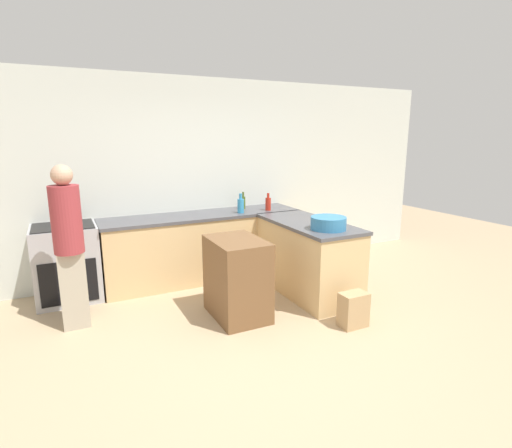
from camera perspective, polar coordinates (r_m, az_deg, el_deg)
The scene contains 12 objects.
ground_plane at distance 4.02m, azimuth 2.13°, elevation -16.21°, with size 14.00×14.00×0.00m, color tan.
wall_back at distance 5.65m, azimuth -8.90°, elevation 6.50°, with size 8.00×0.06×2.70m.
counter_back at distance 5.50m, azimuth -7.47°, elevation -3.17°, with size 2.67×0.67×0.90m.
counter_peninsula at distance 5.01m, azimuth 7.36°, elevation -4.73°, with size 0.69×1.50×0.90m.
range_oven at distance 5.24m, azimuth -25.39°, elevation -5.08°, with size 0.71×0.62×0.91m.
island_table at distance 4.33m, azimuth -2.71°, elevation -7.76°, with size 0.52×0.74×0.86m.
mixing_bowl at distance 4.54m, azimuth 10.31°, elevation 0.13°, with size 0.40×0.40×0.14m.
olive_oil_bottle at distance 5.71m, azimuth -1.84°, elevation 3.14°, with size 0.06×0.06×0.24m.
dish_soap_bottle at distance 5.40m, azimuth -2.21°, elevation 2.69°, with size 0.09×0.09×0.27m.
hot_sauce_bottle at distance 5.59m, azimuth 1.74°, elevation 2.94°, with size 0.08×0.08×0.24m.
person_by_range at distance 4.34m, azimuth -25.20°, elevation -2.16°, with size 0.28×0.28×1.67m.
paper_bag at distance 4.31m, azimuth 13.73°, elevation -11.81°, with size 0.29×0.19×0.36m.
Camera 1 is at (-1.70, -3.09, 1.94)m, focal length 28.00 mm.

